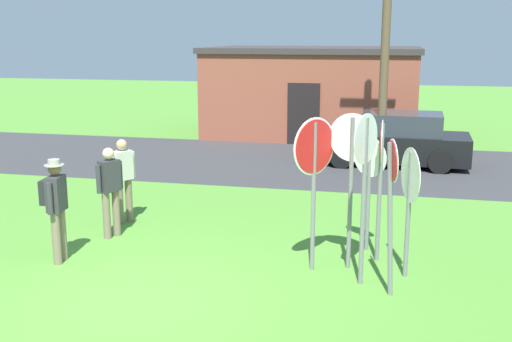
% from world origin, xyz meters
% --- Properties ---
extents(ground_plane, '(80.00, 80.00, 0.00)m').
position_xyz_m(ground_plane, '(0.00, 0.00, 0.00)').
color(ground_plane, '#518E33').
extents(street_asphalt, '(60.00, 6.40, 0.01)m').
position_xyz_m(street_asphalt, '(0.00, 9.98, 0.00)').
color(street_asphalt, '#38383A').
rests_on(street_asphalt, ground).
extents(building_background, '(7.73, 5.39, 3.24)m').
position_xyz_m(building_background, '(0.42, 15.67, 1.63)').
color(building_background, brown).
rests_on(building_background, ground).
extents(utility_pole, '(1.80, 0.24, 7.38)m').
position_xyz_m(utility_pole, '(3.10, 9.79, 3.87)').
color(utility_pole, brown).
rests_on(utility_pole, ground).
extents(parked_car_on_street, '(4.37, 2.14, 1.51)m').
position_xyz_m(parked_car_on_street, '(3.47, 10.39, 0.69)').
color(parked_car_on_street, black).
rests_on(parked_car_on_street, ground).
extents(stop_sign_nearest, '(0.07, 0.69, 2.36)m').
position_xyz_m(stop_sign_nearest, '(3.25, 2.41, 1.60)').
color(stop_sign_nearest, slate).
rests_on(stop_sign_nearest, ground).
extents(stop_sign_center_cluster, '(0.27, 0.81, 2.04)m').
position_xyz_m(stop_sign_center_cluster, '(3.71, 1.80, 1.40)').
color(stop_sign_center_cluster, slate).
rests_on(stop_sign_center_cluster, ground).
extents(stop_sign_far_back, '(0.19, 0.61, 2.30)m').
position_xyz_m(stop_sign_far_back, '(3.43, 1.03, 1.52)').
color(stop_sign_far_back, slate).
rests_on(stop_sign_far_back, ground).
extents(stop_sign_tallest, '(0.74, 0.21, 2.52)m').
position_xyz_m(stop_sign_tallest, '(2.81, 1.97, 1.72)').
color(stop_sign_tallest, slate).
rests_on(stop_sign_tallest, ground).
extents(stop_sign_leaning_right, '(0.56, 0.41, 2.00)m').
position_xyz_m(stop_sign_leaning_right, '(3.06, 2.89, 1.35)').
color(stop_sign_leaning_right, slate).
rests_on(stop_sign_leaning_right, ground).
extents(stop_sign_rear_right, '(0.30, 0.69, 2.59)m').
position_xyz_m(stop_sign_rear_right, '(3.04, 1.35, 1.77)').
color(stop_sign_rear_right, slate).
rests_on(stop_sign_rear_right, ground).
extents(stop_sign_rear_left, '(0.54, 0.74, 2.46)m').
position_xyz_m(stop_sign_rear_left, '(2.25, 1.76, 1.71)').
color(stop_sign_rear_left, slate).
rests_on(stop_sign_rear_left, ground).
extents(person_on_left, '(0.41, 0.57, 1.74)m').
position_xyz_m(person_on_left, '(-1.89, 1.18, 1.01)').
color(person_on_left, '#7A6B56').
rests_on(person_on_left, ground).
extents(person_in_dark_shirt, '(0.36, 0.52, 1.69)m').
position_xyz_m(person_in_dark_shirt, '(-1.60, 2.54, 0.95)').
color(person_in_dark_shirt, '#7A6B56').
rests_on(person_in_dark_shirt, ground).
extents(person_near_signs, '(0.37, 0.51, 1.69)m').
position_xyz_m(person_near_signs, '(-1.76, 3.46, 0.95)').
color(person_near_signs, '#7A6B56').
rests_on(person_near_signs, ground).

